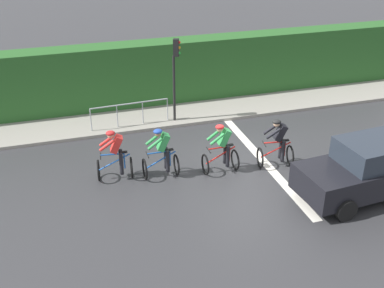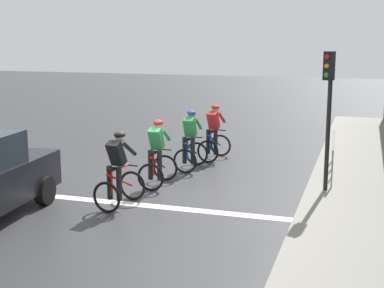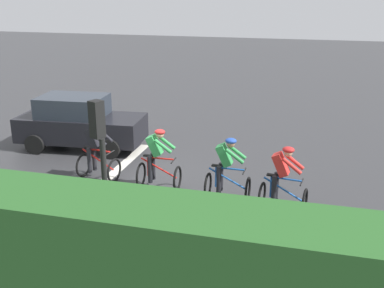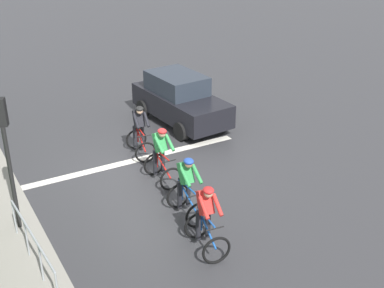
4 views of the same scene
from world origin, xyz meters
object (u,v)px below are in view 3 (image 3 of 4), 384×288
Objects in this scene: cyclist_second at (226,171)px; cyclist_mid at (157,161)px; car_black at (80,123)px; pedestrian_railing_kerbside at (200,254)px; cyclist_lead at (282,181)px; cyclist_fourth at (96,152)px; traffic_light_near_crossing at (101,164)px.

cyclist_mid is at bearing -97.54° from cyclist_second.
car_black is 1.41× the size of pedestrian_railing_kerbside.
cyclist_lead is 0.39× the size of car_black.
car_black reaches higher than cyclist_second.
cyclist_lead and cyclist_fourth have the same top height.
traffic_light_near_crossing is at bearing 28.10° from cyclist_fourth.
traffic_light_near_crossing reaches higher than cyclist_fourth.
car_black is (-3.08, -6.89, 0.08)m from cyclist_lead.
pedestrian_railing_kerbside is (6.62, 5.78, -0.11)m from car_black.
cyclist_fourth is (-0.73, -5.14, 0.00)m from cyclist_lead.
cyclist_mid is 4.28m from traffic_light_near_crossing.
cyclist_second is 1.00× the size of cyclist_mid.
pedestrian_railing_kerbside is at bearing 28.16° from cyclist_mid.
traffic_light_near_crossing reaches higher than cyclist_second.
cyclist_lead is at bearing 78.11° from cyclist_second.
cyclist_lead reaches higher than pedestrian_railing_kerbside.
pedestrian_railing_kerbside is at bearing 43.32° from cyclist_fourth.
cyclist_second is 4.30m from traffic_light_near_crossing.
cyclist_mid is 0.39× the size of car_black.
cyclist_second is 0.50× the size of traffic_light_near_crossing.
cyclist_fourth is 4.97m from traffic_light_near_crossing.
cyclist_fourth is 5.88m from pedestrian_railing_kerbside.
cyclist_second and cyclist_fourth have the same top height.
cyclist_lead is at bearing 80.60° from cyclist_mid.
car_black is 8.79m from pedestrian_railing_kerbside.
cyclist_mid is 1.85m from cyclist_fourth.
traffic_light_near_crossing is at bearing -92.24° from pedestrian_railing_kerbside.
pedestrian_railing_kerbside is at bearing 87.76° from traffic_light_near_crossing.
traffic_light_near_crossing is (4.02, 0.40, 1.43)m from cyclist_mid.
traffic_light_near_crossing is 2.30m from pedestrian_railing_kerbside.
cyclist_fourth is at bearing -98.10° from cyclist_lead.
traffic_light_near_crossing is at bearing -39.82° from cyclist_lead.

